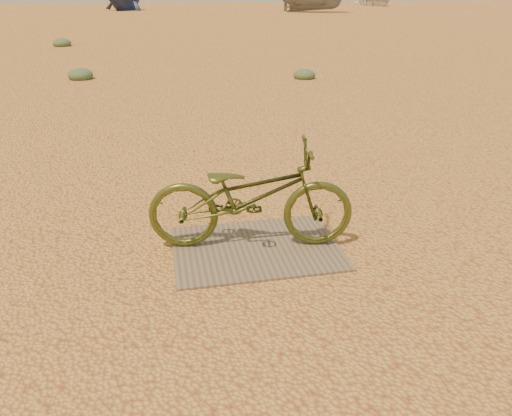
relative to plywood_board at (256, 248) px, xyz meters
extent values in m
plane|color=gold|center=(-0.05, -0.50, -0.01)|extent=(120.00, 120.00, 0.00)
cube|color=#716349|center=(0.00, 0.00, 0.00)|extent=(1.51, 1.10, 0.02)
imported|color=#434D1B|center=(-0.03, 0.07, 0.49)|extent=(1.90, 0.92, 0.96)
imported|color=silver|center=(22.14, 47.59, 0.48)|extent=(4.05, 5.18, 0.98)
ellipsoid|color=#556E46|center=(-2.58, 9.49, -0.01)|extent=(0.62, 0.62, 0.34)
ellipsoid|color=#556E46|center=(2.97, 8.45, -0.01)|extent=(0.55, 0.55, 0.30)
ellipsoid|color=#556E46|center=(-4.08, 16.98, -0.01)|extent=(0.68, 0.68, 0.37)
camera|label=1|loc=(-0.80, -3.92, 2.22)|focal=35.00mm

